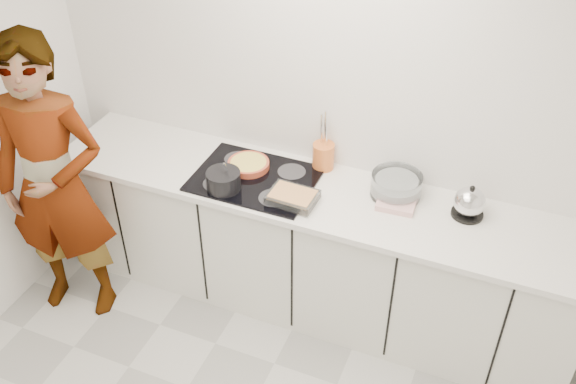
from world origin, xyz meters
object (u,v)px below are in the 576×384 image
at_px(tart_dish, 248,164).
at_px(cook, 55,186).
at_px(kettle, 469,203).
at_px(utensil_crock, 323,156).
at_px(hob, 255,178).
at_px(mixing_bowl, 396,186).
at_px(saucepan, 224,180).
at_px(baking_dish, 293,197).

relative_size(tart_dish, cook, 0.14).
distance_m(kettle, utensil_crock, 0.91).
distance_m(hob, mixing_bowl, 0.83).
relative_size(kettle, utensil_crock, 1.39).
bearing_deg(utensil_crock, kettle, -8.38).
relative_size(saucepan, utensil_crock, 1.51).
bearing_deg(mixing_bowl, kettle, -4.08).
bearing_deg(hob, mixing_bowl, 11.88).
bearing_deg(mixing_bowl, baking_dish, -150.67).
relative_size(saucepan, cook, 0.13).
bearing_deg(kettle, mixing_bowl, 175.92).
height_order(tart_dish, utensil_crock, utensil_crock).
xyz_separation_m(hob, kettle, (1.23, 0.14, 0.08)).
bearing_deg(saucepan, baking_dish, 5.70).
bearing_deg(tart_dish, utensil_crock, 25.03).
bearing_deg(cook, kettle, 3.02).
height_order(baking_dish, cook, cook).
distance_m(baking_dish, mixing_bowl, 0.60).
xyz_separation_m(tart_dish, baking_dish, (0.37, -0.20, 0.01)).
xyz_separation_m(kettle, utensil_crock, (-0.90, 0.13, -0.00)).
height_order(hob, cook, cook).
height_order(baking_dish, kettle, kettle).
xyz_separation_m(hob, saucepan, (-0.12, -0.16, 0.06)).
bearing_deg(saucepan, cook, -157.82).
relative_size(tart_dish, saucepan, 1.02).
bearing_deg(cook, utensil_crock, 16.99).
relative_size(hob, baking_dish, 2.59).
height_order(hob, tart_dish, tart_dish).
relative_size(baking_dish, cook, 0.15).
bearing_deg(kettle, saucepan, -167.31).
bearing_deg(tart_dish, kettle, 2.63).
relative_size(hob, tart_dish, 2.83).
bearing_deg(hob, baking_dish, -22.60).
relative_size(kettle, cook, 0.12).
height_order(hob, utensil_crock, utensil_crock).
bearing_deg(tart_dish, saucepan, -99.99).
bearing_deg(cook, hob, 13.72).
distance_m(hob, utensil_crock, 0.44).
relative_size(tart_dish, kettle, 1.11).
distance_m(hob, kettle, 1.24).
bearing_deg(cook, mixing_bowl, 7.30).
xyz_separation_m(baking_dish, mixing_bowl, (0.52, 0.29, 0.02)).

